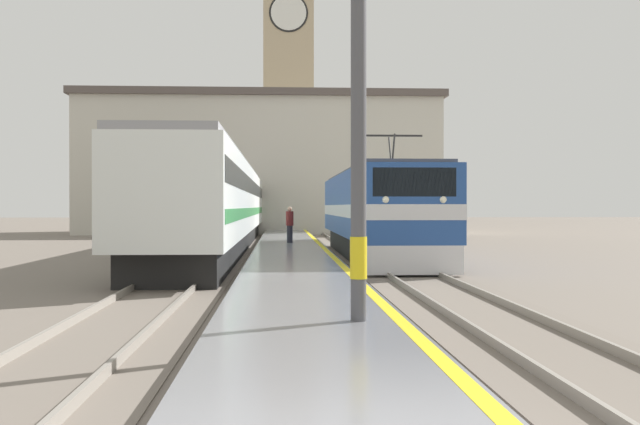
{
  "coord_description": "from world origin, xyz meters",
  "views": [
    {
      "loc": [
        -0.43,
        -4.61,
        1.98
      ],
      "look_at": [
        1.03,
        22.72,
        1.76
      ],
      "focal_mm": 42.0,
      "sensor_mm": 36.0,
      "label": 1
    }
  ],
  "objects_px": {
    "catenary_mast": "(368,40)",
    "clock_tower": "(288,75)",
    "locomotive_train": "(376,213)",
    "passenger_train": "(226,204)",
    "person_on_platform": "(290,224)"
  },
  "relations": [
    {
      "from": "passenger_train",
      "to": "clock_tower",
      "type": "height_order",
      "value": "clock_tower"
    },
    {
      "from": "catenary_mast",
      "to": "locomotive_train",
      "type": "bearing_deg",
      "value": 82.35
    },
    {
      "from": "person_on_platform",
      "to": "clock_tower",
      "type": "xyz_separation_m",
      "value": [
        0.3,
        32.35,
        12.33
      ]
    },
    {
      "from": "passenger_train",
      "to": "person_on_platform",
      "type": "distance_m",
      "value": 5.34
    },
    {
      "from": "locomotive_train",
      "to": "clock_tower",
      "type": "height_order",
      "value": "clock_tower"
    },
    {
      "from": "catenary_mast",
      "to": "clock_tower",
      "type": "xyz_separation_m",
      "value": [
        -0.52,
        55.27,
        9.18
      ]
    },
    {
      "from": "locomotive_train",
      "to": "clock_tower",
      "type": "distance_m",
      "value": 39.05
    },
    {
      "from": "passenger_train",
      "to": "person_on_platform",
      "type": "bearing_deg",
      "value": -53.27
    },
    {
      "from": "person_on_platform",
      "to": "clock_tower",
      "type": "height_order",
      "value": "clock_tower"
    },
    {
      "from": "locomotive_train",
      "to": "person_on_platform",
      "type": "xyz_separation_m",
      "value": [
        -3.26,
        4.76,
        -0.54
      ]
    },
    {
      "from": "passenger_train",
      "to": "person_on_platform",
      "type": "height_order",
      "value": "passenger_train"
    },
    {
      "from": "locomotive_train",
      "to": "passenger_train",
      "type": "distance_m",
      "value": 11.04
    },
    {
      "from": "locomotive_train",
      "to": "clock_tower",
      "type": "bearing_deg",
      "value": 94.56
    },
    {
      "from": "catenary_mast",
      "to": "clock_tower",
      "type": "height_order",
      "value": "clock_tower"
    },
    {
      "from": "locomotive_train",
      "to": "person_on_platform",
      "type": "distance_m",
      "value": 5.79
    }
  ]
}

